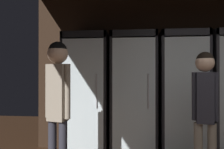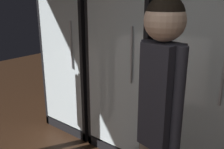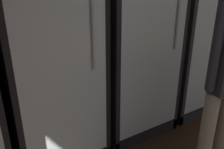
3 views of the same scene
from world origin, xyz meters
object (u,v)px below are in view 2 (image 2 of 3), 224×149
Objects in this scene: cooler_left at (136,58)px; shopper_near at (160,107)px; cooler_far_left at (84,49)px; cooler_center at (210,70)px.

shopper_near is (0.82, -1.00, 0.03)m from cooler_left.
cooler_far_left is 1.25× the size of shopper_near.
cooler_far_left is 1.52m from cooler_center.
shopper_near is at bearing -50.77° from cooler_left.
cooler_left is 1.30m from shopper_near.
cooler_left is at bearing -0.04° from cooler_far_left.
cooler_far_left and cooler_center have the same top height.
cooler_left is at bearing 129.23° from shopper_near.
cooler_left is (0.76, -0.00, 0.00)m from cooler_far_left.
cooler_left is at bearing -179.75° from cooler_center.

